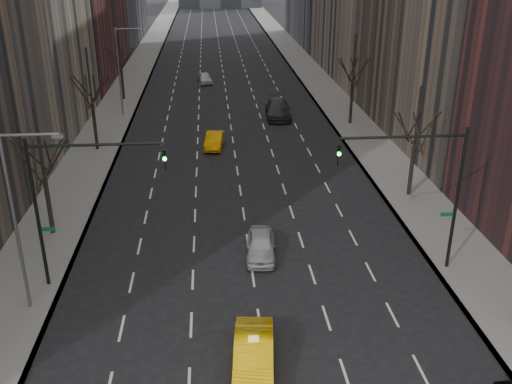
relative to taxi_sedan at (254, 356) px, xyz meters
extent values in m
cube|color=slate|center=(-11.70, 65.43, -0.70)|extent=(4.50, 320.00, 0.15)
cube|color=slate|center=(12.80, 65.43, -0.70)|extent=(4.50, 320.00, 0.15)
cylinder|color=black|center=(-11.45, 13.43, 1.16)|extent=(0.28, 0.28, 3.57)
cylinder|color=black|center=(-11.45, 13.43, 5.07)|extent=(0.16, 0.16, 4.25)
cylinder|color=black|center=(-11.30, 14.28, 4.17)|extent=(0.42, 1.80, 2.52)
cylinder|color=black|center=(-10.64, 13.73, 4.17)|extent=(1.74, 0.72, 2.52)
cylinder|color=black|center=(-10.79, 12.88, 4.17)|extent=(1.46, 1.25, 2.52)
cylinder|color=black|center=(-11.60, 12.59, 4.17)|extent=(0.42, 1.80, 2.52)
cylinder|color=black|center=(-12.26, 13.14, 4.17)|extent=(1.74, 0.72, 2.52)
cylinder|color=black|center=(-12.11, 13.99, 4.17)|extent=(1.46, 1.25, 2.52)
cylinder|color=black|center=(-11.45, 29.43, 1.37)|extent=(0.28, 0.28, 3.99)
cylinder|color=black|center=(-11.45, 29.43, 5.74)|extent=(0.16, 0.16, 4.75)
cylinder|color=black|center=(-11.30, 30.28, 4.59)|extent=(0.42, 1.80, 2.52)
cylinder|color=black|center=(-10.64, 29.73, 4.59)|extent=(1.74, 0.72, 2.52)
cylinder|color=black|center=(-10.79, 28.88, 4.59)|extent=(1.46, 1.25, 2.52)
cylinder|color=black|center=(-11.60, 28.59, 4.59)|extent=(0.42, 1.80, 2.52)
cylinder|color=black|center=(-12.26, 29.14, 4.59)|extent=(1.74, 0.72, 2.52)
cylinder|color=black|center=(-12.11, 29.99, 4.59)|extent=(1.46, 1.25, 2.52)
cylinder|color=black|center=(-11.45, 47.43, 1.05)|extent=(0.28, 0.28, 3.36)
cylinder|color=black|center=(-11.45, 47.43, 4.73)|extent=(0.16, 0.16, 4.00)
cylinder|color=black|center=(-11.30, 48.28, 3.96)|extent=(0.42, 1.80, 2.52)
cylinder|color=black|center=(-10.64, 47.73, 3.96)|extent=(1.74, 0.72, 2.52)
cylinder|color=black|center=(-10.79, 46.88, 3.96)|extent=(1.46, 1.25, 2.52)
cylinder|color=black|center=(-11.60, 46.59, 3.96)|extent=(0.42, 1.80, 2.52)
cylinder|color=black|center=(-12.26, 47.14, 3.96)|extent=(1.74, 0.72, 2.52)
cylinder|color=black|center=(-12.11, 47.99, 3.96)|extent=(1.46, 1.25, 2.52)
cylinder|color=black|center=(12.55, 17.43, 1.16)|extent=(0.28, 0.28, 3.57)
cylinder|color=black|center=(12.55, 17.43, 5.07)|extent=(0.16, 0.16, 4.25)
cylinder|color=black|center=(12.70, 18.28, 4.17)|extent=(0.42, 1.80, 2.52)
cylinder|color=black|center=(13.36, 17.73, 4.17)|extent=(1.74, 0.72, 2.52)
cylinder|color=black|center=(13.21, 16.88, 4.17)|extent=(1.46, 1.25, 2.52)
cylinder|color=black|center=(12.40, 16.59, 4.17)|extent=(0.42, 1.80, 2.52)
cylinder|color=black|center=(11.74, 17.14, 4.17)|extent=(1.74, 0.72, 2.52)
cylinder|color=black|center=(11.89, 17.99, 4.17)|extent=(1.46, 1.25, 2.52)
cylinder|color=black|center=(12.55, 35.43, 1.37)|extent=(0.28, 0.28, 3.99)
cylinder|color=black|center=(12.55, 35.43, 5.74)|extent=(0.16, 0.16, 4.75)
cylinder|color=black|center=(12.70, 36.28, 4.59)|extent=(0.42, 1.80, 2.52)
cylinder|color=black|center=(13.36, 35.73, 4.59)|extent=(1.74, 0.72, 2.52)
cylinder|color=black|center=(13.21, 34.88, 4.59)|extent=(1.46, 1.25, 2.52)
cylinder|color=black|center=(12.40, 34.59, 4.59)|extent=(0.42, 1.80, 2.52)
cylinder|color=black|center=(11.74, 35.14, 4.59)|extent=(1.74, 0.72, 2.52)
cylinder|color=black|center=(11.89, 35.99, 4.59)|extent=(1.46, 1.25, 2.52)
cylinder|color=black|center=(-10.25, 7.43, 3.37)|extent=(0.18, 0.18, 8.00)
cylinder|color=black|center=(-7.00, 7.43, 6.97)|extent=(6.50, 0.14, 0.14)
imported|color=black|center=(-3.75, 7.43, 6.07)|extent=(0.18, 0.22, 1.10)
sphere|color=#0CFF33|center=(-3.75, 7.25, 6.22)|extent=(0.20, 0.20, 0.20)
cube|color=#0C5926|center=(-9.85, 7.43, 2.57)|extent=(0.70, 0.04, 0.22)
cylinder|color=black|center=(11.35, 7.43, 3.37)|extent=(0.18, 0.18, 8.00)
cylinder|color=black|center=(8.10, 7.43, 6.97)|extent=(6.50, 0.14, 0.14)
imported|color=black|center=(4.85, 7.43, 6.07)|extent=(0.18, 0.22, 1.10)
sphere|color=#0CFF33|center=(4.85, 7.25, 6.22)|extent=(0.20, 0.20, 0.20)
cube|color=#0C5926|center=(10.95, 7.43, 2.57)|extent=(0.70, 0.04, 0.22)
cylinder|color=slate|center=(-10.65, 5.43, 3.87)|extent=(0.16, 0.16, 9.00)
cylinder|color=slate|center=(-9.35, 5.43, 8.17)|extent=(2.60, 0.14, 0.14)
cube|color=slate|center=(-8.15, 5.43, 8.07)|extent=(0.50, 0.22, 0.15)
cylinder|color=slate|center=(-10.65, 40.43, 3.87)|extent=(0.16, 0.16, 9.00)
cylinder|color=slate|center=(-9.35, 40.43, 8.17)|extent=(2.60, 0.14, 0.14)
cube|color=slate|center=(-8.15, 40.43, 8.07)|extent=(0.50, 0.22, 0.15)
imported|color=#FFBF05|center=(0.00, 0.00, 0.00)|extent=(2.08, 4.84, 1.55)
imported|color=#AEB0B6|center=(1.19, 9.68, -0.08)|extent=(2.00, 4.20, 1.39)
imported|color=#FA9D05|center=(-1.17, 29.35, -0.10)|extent=(1.95, 4.25, 1.35)
imported|color=#2A2A2F|center=(5.62, 38.68, 0.11)|extent=(2.75, 6.23, 1.78)
imported|color=silver|center=(-2.00, 55.62, -0.10)|extent=(2.06, 4.12, 1.35)
camera|label=1|loc=(-1.48, -19.03, 15.68)|focal=40.00mm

